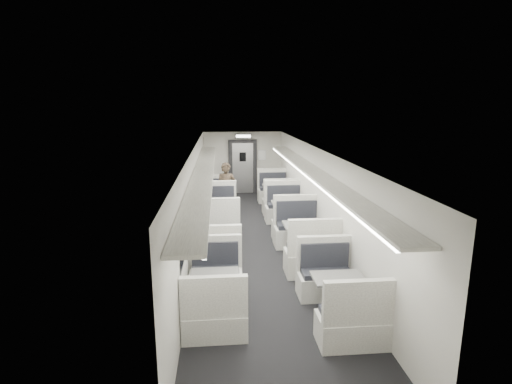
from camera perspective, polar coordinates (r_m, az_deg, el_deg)
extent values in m
cube|color=black|center=(10.05, 0.13, -7.96)|extent=(3.00, 12.00, 0.12)
cube|color=silver|center=(9.46, 0.13, 6.48)|extent=(3.00, 12.00, 0.12)
cube|color=beige|center=(15.62, -1.94, 4.22)|extent=(3.00, 0.12, 2.40)
cube|color=beige|center=(4.10, 8.58, -21.02)|extent=(3.00, 0.12, 2.40)
cube|color=beige|center=(9.66, -9.12, -1.14)|extent=(0.12, 12.00, 2.40)
cube|color=beige|center=(9.94, 9.12, -0.75)|extent=(0.12, 12.00, 2.40)
cube|color=white|center=(12.38, -5.60, -2.75)|extent=(0.97, 0.54, 0.41)
cube|color=black|center=(12.34, -5.63, -1.59)|extent=(0.86, 0.43, 0.09)
cube|color=white|center=(12.06, -5.66, -0.58)|extent=(0.97, 0.11, 0.64)
cube|color=white|center=(13.77, -5.58, -1.19)|extent=(0.97, 0.54, 0.41)
cube|color=black|center=(13.68, -5.60, -0.19)|extent=(0.86, 0.43, 0.09)
cube|color=white|center=(13.85, -5.62, 1.13)|extent=(0.97, 0.11, 0.64)
cylinder|color=#AFAFB2|center=(13.05, -5.60, -1.46)|extent=(0.09, 0.09, 0.63)
cylinder|color=#AFAFB2|center=(13.12, -5.57, -2.74)|extent=(0.33, 0.33, 0.03)
cube|color=gray|center=(12.96, -5.63, 0.06)|extent=(0.81, 0.55, 0.04)
cube|color=white|center=(10.03, -5.67, -6.21)|extent=(1.16, 0.65, 0.49)
cube|color=black|center=(9.97, -5.71, -4.50)|extent=(1.03, 0.51, 0.11)
cube|color=white|center=(9.62, -5.76, -3.10)|extent=(1.16, 0.13, 0.77)
cube|color=white|center=(11.66, -5.63, -3.51)|extent=(1.16, 0.65, 0.49)
cube|color=black|center=(11.55, -5.66, -2.12)|extent=(1.03, 0.51, 0.11)
cube|color=white|center=(11.73, -5.69, -0.24)|extent=(1.16, 0.13, 0.77)
cylinder|color=#AFAFB2|center=(10.80, -5.66, -4.09)|extent=(0.11, 0.11, 0.76)
cylinder|color=#AFAFB2|center=(10.91, -5.62, -5.91)|extent=(0.39, 0.39, 0.03)
cube|color=gray|center=(10.69, -5.71, -1.92)|extent=(0.96, 0.66, 0.04)
cube|color=white|center=(8.37, -5.74, -10.28)|extent=(1.04, 0.58, 0.44)
cube|color=black|center=(8.29, -5.78, -8.48)|extent=(0.93, 0.46, 0.10)
cube|color=white|center=(7.97, -5.84, -7.11)|extent=(1.04, 0.12, 0.69)
cube|color=white|center=(9.80, -5.68, -6.80)|extent=(1.04, 0.58, 0.44)
cube|color=black|center=(9.69, -5.72, -5.35)|extent=(0.93, 0.46, 0.10)
cube|color=white|center=(9.84, -5.74, -3.28)|extent=(1.04, 0.12, 0.69)
cylinder|color=#AFAFB2|center=(9.04, -5.73, -7.70)|extent=(0.10, 0.10, 0.68)
cylinder|color=#AFAFB2|center=(9.16, -5.68, -9.61)|extent=(0.35, 0.35, 0.03)
cube|color=gray|center=(8.92, -5.78, -5.42)|extent=(0.87, 0.59, 0.04)
cube|color=white|center=(6.39, -5.89, -18.12)|extent=(0.98, 0.54, 0.41)
cube|color=black|center=(6.29, -5.94, -16.01)|extent=(0.86, 0.43, 0.09)
cube|color=white|center=(5.96, -6.02, -14.71)|extent=(0.98, 0.11, 0.64)
cube|color=white|center=(7.66, -5.78, -12.65)|extent=(0.98, 0.54, 0.41)
cube|color=black|center=(7.53, -5.83, -11.00)|extent=(0.86, 0.43, 0.09)
cube|color=white|center=(7.63, -5.86, -8.42)|extent=(0.98, 0.11, 0.64)
cylinder|color=#AFAFB2|center=(6.97, -5.85, -14.33)|extent=(0.09, 0.09, 0.63)
cylinder|color=#AFAFB2|center=(7.11, -5.79, -16.52)|extent=(0.33, 0.33, 0.03)
cube|color=gray|center=(6.81, -5.92, -11.68)|extent=(0.81, 0.55, 0.04)
cube|color=white|center=(12.82, 3.38, -2.07)|extent=(1.08, 0.60, 0.46)
cube|color=black|center=(12.78, 3.38, -0.82)|extent=(0.96, 0.48, 0.10)
cube|color=white|center=(12.47, 3.56, 0.28)|extent=(1.08, 0.12, 0.71)
cube|color=white|center=(14.35, 2.44, -0.48)|extent=(1.08, 0.60, 0.46)
cube|color=black|center=(14.26, 2.47, 0.59)|extent=(0.96, 0.48, 0.10)
cube|color=white|center=(14.44, 2.35, 1.98)|extent=(1.08, 0.12, 0.71)
cylinder|color=#AFAFB2|center=(13.55, 2.89, -0.73)|extent=(0.10, 0.10, 0.70)
cylinder|color=#AFAFB2|center=(13.63, 2.87, -2.11)|extent=(0.37, 0.37, 0.03)
cube|color=gray|center=(13.47, 2.91, 0.89)|extent=(0.90, 0.61, 0.04)
cube|color=white|center=(10.44, 5.43, -5.51)|extent=(1.11, 0.62, 0.47)
cube|color=black|center=(10.38, 5.43, -3.94)|extent=(0.99, 0.49, 0.10)
cube|color=white|center=(10.05, 5.74, -2.63)|extent=(1.11, 0.13, 0.73)
cube|color=white|center=(11.98, 4.00, -3.10)|extent=(1.11, 0.62, 0.47)
cube|color=black|center=(11.87, 4.05, -1.80)|extent=(0.99, 0.49, 0.10)
cube|color=white|center=(12.05, 3.88, -0.05)|extent=(1.11, 0.13, 0.73)
cylinder|color=#AFAFB2|center=(11.17, 4.68, -3.60)|extent=(0.10, 0.10, 0.72)
cylinder|color=#AFAFB2|center=(11.27, 4.65, -5.29)|extent=(0.38, 0.38, 0.03)
cube|color=gray|center=(11.06, 4.72, -1.59)|extent=(0.92, 0.63, 0.04)
cube|color=white|center=(8.46, 8.12, -9.92)|extent=(1.15, 0.64, 0.49)
cube|color=black|center=(8.39, 8.13, -7.95)|extent=(1.02, 0.51, 0.11)
cube|color=white|center=(8.03, 8.64, -6.44)|extent=(1.15, 0.13, 0.76)
cube|color=white|center=(10.01, 5.91, -6.27)|extent=(1.15, 0.64, 0.49)
cube|color=black|center=(9.89, 5.99, -4.70)|extent=(1.02, 0.51, 0.11)
cube|color=white|center=(10.05, 5.74, -2.49)|extent=(1.15, 0.13, 0.76)
cylinder|color=#AFAFB2|center=(9.19, 6.94, -7.18)|extent=(0.11, 0.11, 0.75)
cylinder|color=#AFAFB2|center=(9.31, 6.88, -9.25)|extent=(0.39, 0.39, 0.03)
cube|color=gray|center=(9.05, 7.01, -4.70)|extent=(0.95, 0.65, 0.04)
cube|color=white|center=(6.34, 13.50, -18.60)|extent=(1.01, 0.56, 0.43)
cube|color=black|center=(6.24, 13.54, -16.42)|extent=(0.89, 0.45, 0.09)
cube|color=white|center=(5.91, 14.42, -15.05)|extent=(1.01, 0.11, 0.66)
cube|color=white|center=(7.59, 9.88, -12.97)|extent=(1.01, 0.56, 0.43)
cube|color=black|center=(7.46, 10.01, -11.25)|extent=(0.89, 0.45, 0.09)
cube|color=white|center=(7.56, 9.64, -8.58)|extent=(1.01, 0.11, 0.66)
cylinder|color=#AFAFB2|center=(6.90, 11.55, -14.71)|extent=(0.09, 0.09, 0.66)
cylinder|color=#AFAFB2|center=(7.05, 11.43, -16.97)|extent=(0.34, 0.34, 0.03)
cube|color=gray|center=(6.74, 11.68, -11.94)|extent=(0.84, 0.57, 0.04)
imported|color=black|center=(12.39, -4.26, 0.33)|extent=(0.67, 0.50, 1.69)
cube|color=black|center=(12.96, -7.86, 3.06)|extent=(0.02, 1.18, 0.84)
cube|color=black|center=(10.80, -8.36, 1.14)|extent=(0.02, 1.18, 0.84)
cube|color=black|center=(8.65, -9.11, -1.72)|extent=(0.02, 1.18, 0.84)
cube|color=black|center=(6.55, -10.35, -6.45)|extent=(0.02, 1.18, 0.84)
cube|color=white|center=(9.21, -7.53, 2.81)|extent=(0.46, 10.40, 0.05)
cube|color=white|center=(9.21, -6.28, 2.53)|extent=(0.05, 10.20, 0.04)
cube|color=white|center=(9.44, 7.95, 3.04)|extent=(0.46, 10.40, 0.05)
cube|color=white|center=(9.41, 6.75, 2.73)|extent=(0.05, 10.20, 0.04)
cube|color=black|center=(15.52, -1.91, 3.61)|extent=(1.10, 0.10, 2.10)
cube|color=#AFAFB2|center=(15.50, -1.91, 3.41)|extent=(0.80, 0.05, 1.95)
cube|color=black|center=(15.40, -1.91, 5.04)|extent=(0.25, 0.02, 0.35)
cube|color=black|center=(14.89, -1.84, 7.99)|extent=(0.62, 0.10, 0.16)
cube|color=white|center=(14.83, -1.82, 7.98)|extent=(0.54, 0.02, 0.10)
cube|color=white|center=(15.50, 0.86, 5.28)|extent=(0.32, 0.02, 0.40)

